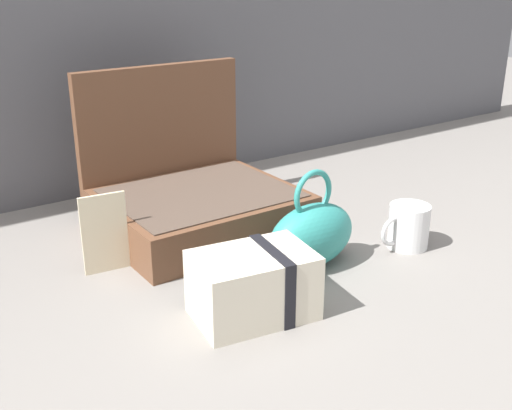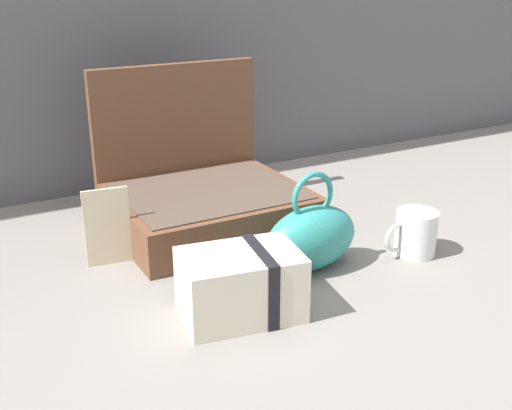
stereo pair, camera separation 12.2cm
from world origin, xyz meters
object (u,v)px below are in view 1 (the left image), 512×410
(open_suitcase, at_px, (193,196))
(teal_pouch_handbag, at_px, (312,234))
(coffee_mug, at_px, (408,226))
(info_card_left, at_px, (105,233))
(cream_toiletry_bag, at_px, (255,285))

(open_suitcase, distance_m, teal_pouch_handbag, 0.32)
(coffee_mug, distance_m, info_card_left, 0.62)
(teal_pouch_handbag, relative_size, cream_toiletry_bag, 0.97)
(cream_toiletry_bag, bearing_deg, teal_pouch_handbag, 24.52)
(cream_toiletry_bag, height_order, coffee_mug, cream_toiletry_bag)
(coffee_mug, height_order, info_card_left, info_card_left)
(cream_toiletry_bag, height_order, info_card_left, info_card_left)
(open_suitcase, bearing_deg, coffee_mug, -48.17)
(open_suitcase, height_order, coffee_mug, open_suitcase)
(info_card_left, bearing_deg, teal_pouch_handbag, -24.76)
(info_card_left, bearing_deg, cream_toiletry_bag, -57.75)
(cream_toiletry_bag, relative_size, coffee_mug, 1.77)
(open_suitcase, xyz_separation_m, info_card_left, (-0.25, -0.10, 0.01))
(coffee_mug, bearing_deg, open_suitcase, 131.83)
(teal_pouch_handbag, bearing_deg, info_card_left, 148.36)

